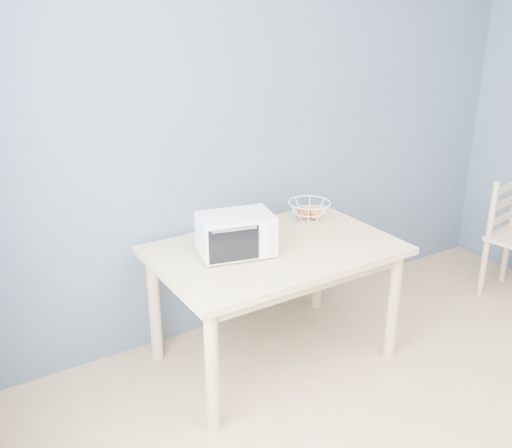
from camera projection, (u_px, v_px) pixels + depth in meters
dining_table at (275, 263)px, 3.33m from camera, size 1.40×0.90×0.75m
toaster_oven at (233, 234)px, 3.15m from camera, size 0.46×0.36×0.24m
fruit_basket at (308, 211)px, 3.68m from camera, size 0.31×0.31×0.13m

